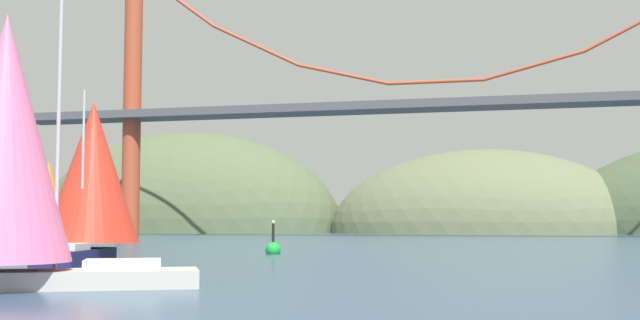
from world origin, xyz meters
The scene contains 7 objects.
headland_left centered at (-55.00, 135.00, 0.00)m, with size 65.03×44.00×41.01m, color #4C5B3D.
headland_center centered at (5.00, 135.00, 0.00)m, with size 58.67×44.00×31.50m, color #5B6647.
suspension_bridge centered at (0.00, 95.00, 19.89)m, with size 130.77×6.00×42.54m.
sailboat_orange_sail centered at (-29.88, 45.40, 4.06)m, with size 5.63×6.93×8.07m.
sailboat_scarlet_sail centered at (-13.40, 24.59, 4.95)m, with size 6.46×9.51×9.76m.
sailboat_pink_spinnaker centered at (-6.79, 7.58, 4.99)m, with size 9.86×7.22×11.19m.
channel_buoy centered at (-6.30, 37.36, 0.37)m, with size 1.10×1.10×2.64m.
Camera 1 is at (10.35, -16.42, 2.40)m, focal length 44.04 mm.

